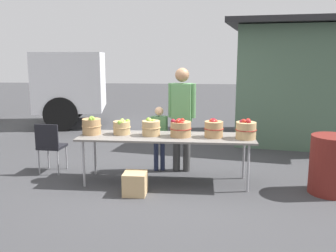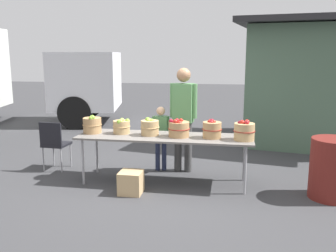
{
  "view_description": "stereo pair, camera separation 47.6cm",
  "coord_description": "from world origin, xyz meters",
  "views": [
    {
      "loc": [
        0.54,
        -5.55,
        1.99
      ],
      "look_at": [
        0.0,
        0.3,
        0.85
      ],
      "focal_mm": 39.53,
      "sensor_mm": 36.0,
      "label": 1
    },
    {
      "loc": [
        1.01,
        -5.49,
        1.99
      ],
      "look_at": [
        0.0,
        0.3,
        0.85
      ],
      "focal_mm": 39.53,
      "sensor_mm": 36.0,
      "label": 2
    }
  ],
  "objects": [
    {
      "name": "ground_plane",
      "position": [
        0.0,
        0.0,
        0.0
      ],
      "size": [
        40.0,
        40.0,
        0.0
      ],
      "primitive_type": "plane",
      "color": "#38383A"
    },
    {
      "name": "apple_basket_red_2",
      "position": [
        1.2,
        -0.07,
        0.89
      ],
      "size": [
        0.32,
        0.32,
        0.3
      ],
      "color": "tan",
      "rests_on": "market_table"
    },
    {
      "name": "apple_basket_green_2",
      "position": [
        -0.24,
        0.03,
        0.88
      ],
      "size": [
        0.3,
        0.3,
        0.27
      ],
      "color": "tan",
      "rests_on": "market_table"
    },
    {
      "name": "apple_basket_green_1",
      "position": [
        -0.71,
        0.07,
        0.86
      ],
      "size": [
        0.28,
        0.28,
        0.26
      ],
      "color": "tan",
      "rests_on": "market_table"
    },
    {
      "name": "apple_basket_red_0",
      "position": [
        0.22,
        -0.01,
        0.88
      ],
      "size": [
        0.33,
        0.33,
        0.29
      ],
      "color": "#A87F51",
      "rests_on": "market_table"
    },
    {
      "name": "apple_basket_green_0",
      "position": [
        -1.18,
        0.02,
        0.88
      ],
      "size": [
        0.31,
        0.31,
        0.3
      ],
      "color": "#A87F51",
      "rests_on": "market_table"
    },
    {
      "name": "food_kiosk",
      "position": [
        2.94,
        3.28,
        1.38
      ],
      "size": [
        3.95,
        3.46,
        2.74
      ],
      "rotation": [
        0.0,
        0.0,
        -0.17
      ],
      "color": "#47604C",
      "rests_on": "ground"
    },
    {
      "name": "child_customer",
      "position": [
        -0.18,
        0.61,
        0.66
      ],
      "size": [
        0.29,
        0.19,
        1.12
      ],
      "rotation": [
        0.0,
        0.0,
        3.38
      ],
      "color": "#262D4C",
      "rests_on": "ground"
    },
    {
      "name": "folding_chair",
      "position": [
        -2.0,
        0.31,
        0.51
      ],
      "size": [
        0.42,
        0.42,
        0.86
      ],
      "rotation": [
        0.0,
        0.0,
        3.09
      ],
      "color": "black",
      "rests_on": "ground"
    },
    {
      "name": "trash_barrel",
      "position": [
        2.42,
        -0.24,
        0.43
      ],
      "size": [
        0.61,
        0.61,
        0.85
      ],
      "primitive_type": "cylinder",
      "color": "maroon",
      "rests_on": "ground"
    },
    {
      "name": "produce_crate",
      "position": [
        -0.4,
        -0.55,
        0.16
      ],
      "size": [
        0.33,
        0.33,
        0.33
      ],
      "primitive_type": "cube",
      "color": "tan",
      "rests_on": "ground"
    },
    {
      "name": "vendor_adult",
      "position": [
        0.21,
        0.63,
        1.04
      ],
      "size": [
        0.47,
        0.27,
        1.77
      ],
      "rotation": [
        0.0,
        0.0,
        3.02
      ],
      "color": "#3F3F3F",
      "rests_on": "ground"
    },
    {
      "name": "apple_basket_red_1",
      "position": [
        0.73,
        -0.01,
        0.89
      ],
      "size": [
        0.3,
        0.3,
        0.29
      ],
      "color": "#A87F51",
      "rests_on": "market_table"
    },
    {
      "name": "market_table",
      "position": [
        0.0,
        0.0,
        0.71
      ],
      "size": [
        2.7,
        0.76,
        0.75
      ],
      "color": "slate",
      "rests_on": "ground"
    }
  ]
}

